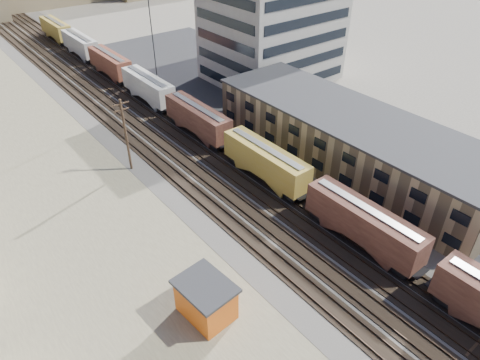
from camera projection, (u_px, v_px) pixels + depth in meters
ground at (467, 355)px, 34.50m from camera, size 300.00×300.00×0.00m
ballast_bed at (158, 128)px, 66.60m from camera, size 18.00×200.00×0.06m
dirt_yard at (50, 209)px, 49.94m from camera, size 24.00×180.00×0.03m
asphalt_lot at (326, 122)px, 68.23m from camera, size 26.00×120.00×0.04m
rail_tracks at (155, 128)px, 66.27m from camera, size 11.40×200.00×0.24m
freight_train at (171, 101)px, 68.14m from camera, size 3.00×119.74×4.46m
warehouse at (350, 140)px, 56.14m from camera, size 12.40×40.40×7.25m
office_tower at (272, 29)px, 78.83m from camera, size 22.60×18.60×18.45m
utility_pole_north at (126, 134)px, 54.10m from camera, size 2.20×0.32×10.00m
radio_mast at (154, 46)px, 70.91m from camera, size 1.20×0.16×18.00m
maintenance_shed at (206, 299)px, 36.81m from camera, size 4.31×5.36×3.69m
parked_car_blue at (303, 109)px, 70.47m from camera, size 4.13×6.06×1.54m
parked_car_far at (264, 61)px, 89.32m from camera, size 3.69×5.10×1.61m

